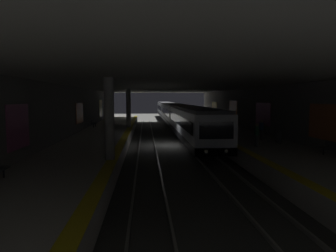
# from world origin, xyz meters

# --- Properties ---
(ground_plane) EXTENTS (120.00, 120.00, 0.00)m
(ground_plane) POSITION_xyz_m (0.00, 0.00, 0.00)
(ground_plane) COLOR #42423F
(track_left) EXTENTS (60.00, 1.53, 0.16)m
(track_left) POSITION_xyz_m (0.00, -2.20, 0.08)
(track_left) COLOR gray
(track_left) RESTS_ON ground
(track_right) EXTENTS (60.00, 1.53, 0.16)m
(track_right) POSITION_xyz_m (0.00, 2.20, 0.08)
(track_right) COLOR gray
(track_right) RESTS_ON ground
(platform_left) EXTENTS (60.00, 5.30, 1.06)m
(platform_left) POSITION_xyz_m (0.00, -6.55, 0.53)
(platform_left) COLOR beige
(platform_left) RESTS_ON ground
(platform_right) EXTENTS (60.00, 5.30, 1.06)m
(platform_right) POSITION_xyz_m (0.00, 6.55, 0.53)
(platform_right) COLOR beige
(platform_right) RESTS_ON ground
(wall_left) EXTENTS (60.00, 0.56, 5.60)m
(wall_left) POSITION_xyz_m (0.06, -9.45, 2.80)
(wall_left) COLOR slate
(wall_left) RESTS_ON ground
(wall_right) EXTENTS (60.00, 0.56, 5.60)m
(wall_right) POSITION_xyz_m (0.03, 9.45, 2.80)
(wall_right) COLOR slate
(wall_right) RESTS_ON ground
(ceiling_slab) EXTENTS (60.00, 19.40, 0.40)m
(ceiling_slab) POSITION_xyz_m (0.00, 0.00, 5.80)
(ceiling_slab) COLOR #ADAAA3
(ceiling_slab) RESTS_ON wall_left
(pillar_near) EXTENTS (0.56, 0.56, 4.55)m
(pillar_near) POSITION_xyz_m (-11.28, 4.35, 3.33)
(pillar_near) COLOR gray
(pillar_near) RESTS_ON platform_right
(pillar_far) EXTENTS (0.56, 0.56, 4.55)m
(pillar_far) POSITION_xyz_m (7.58, 4.35, 3.33)
(pillar_far) COLOR gray
(pillar_far) RESTS_ON platform_right
(metro_train) EXTENTS (57.92, 2.83, 3.49)m
(metro_train) POSITION_xyz_m (19.63, -2.20, 2.03)
(metro_train) COLOR #B7BCC6
(metro_train) RESTS_ON track_left
(bench_left_near) EXTENTS (1.70, 0.47, 0.86)m
(bench_left_near) POSITION_xyz_m (-11.57, -8.53, 1.57)
(bench_left_near) COLOR #262628
(bench_left_near) RESTS_ON platform_left
(bench_left_mid) EXTENTS (1.70, 0.47, 0.86)m
(bench_left_mid) POSITION_xyz_m (13.29, -8.53, 1.57)
(bench_left_mid) COLOR #262628
(bench_left_mid) RESTS_ON platform_left
(bench_right_mid) EXTENTS (1.70, 0.47, 0.86)m
(bench_right_mid) POSITION_xyz_m (8.01, 8.53, 1.57)
(bench_right_mid) COLOR #262628
(bench_right_mid) RESTS_ON platform_right
(person_waiting_near) EXTENTS (0.60, 0.22, 1.54)m
(person_waiting_near) POSITION_xyz_m (12.78, 7.48, 1.88)
(person_waiting_near) COLOR #3D3D3D
(person_waiting_near) RESTS_ON platform_right
(person_walking_mid) EXTENTS (0.60, 0.23, 1.68)m
(person_walking_mid) POSITION_xyz_m (-7.64, -5.50, 1.96)
(person_walking_mid) COLOR #424242
(person_walking_mid) RESTS_ON platform_left
(person_standing_far) EXTENTS (0.60, 0.23, 1.66)m
(person_standing_far) POSITION_xyz_m (-4.34, -7.16, 1.95)
(person_standing_far) COLOR #414141
(person_standing_far) RESTS_ON platform_left
(person_boarding) EXTENTS (0.60, 0.23, 1.69)m
(person_boarding) POSITION_xyz_m (9.87, -8.19, 1.97)
(person_boarding) COLOR #3D3D3D
(person_boarding) RESTS_ON platform_left
(suitcase_rolling) EXTENTS (0.40, 0.26, 1.00)m
(suitcase_rolling) POSITION_xyz_m (3.07, -6.86, 1.40)
(suitcase_rolling) COLOR black
(suitcase_rolling) RESTS_ON platform_left
(backpack_on_floor) EXTENTS (0.30, 0.20, 0.40)m
(backpack_on_floor) POSITION_xyz_m (7.51, 6.58, 1.25)
(backpack_on_floor) COLOR maroon
(backpack_on_floor) RESTS_ON platform_right
(trash_bin) EXTENTS (0.44, 0.44, 0.85)m
(trash_bin) POSITION_xyz_m (-6.19, -7.80, 1.48)
(trash_bin) COLOR #595B5E
(trash_bin) RESTS_ON platform_left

